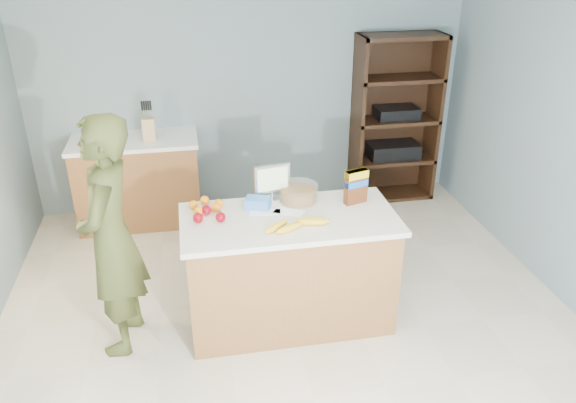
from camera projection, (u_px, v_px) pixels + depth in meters
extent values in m
cube|color=beige|center=(297.00, 343.00, 4.16)|extent=(4.50, 5.00, 0.02)
cube|color=slate|center=(250.00, 90.00, 5.82)|extent=(4.50, 0.02, 2.50)
cube|color=brown|center=(289.00, 272.00, 4.24)|extent=(1.50, 0.70, 0.86)
cube|color=silver|center=(289.00, 219.00, 4.04)|extent=(1.56, 0.76, 0.04)
cube|color=black|center=(289.00, 313.00, 4.41)|extent=(1.46, 0.66, 0.10)
cube|color=brown|center=(139.00, 183.00, 5.71)|extent=(1.20, 0.60, 0.86)
cube|color=white|center=(133.00, 141.00, 5.51)|extent=(1.24, 0.62, 0.04)
cube|color=black|center=(390.00, 115.00, 6.21)|extent=(0.90, 0.04, 1.80)
cube|color=black|center=(357.00, 122.00, 5.98)|extent=(0.04, 0.40, 1.80)
cube|color=black|center=(433.00, 117.00, 6.12)|extent=(0.04, 0.40, 1.80)
cube|color=black|center=(389.00, 193.00, 6.44)|extent=(0.90, 0.40, 0.04)
cube|color=black|center=(392.00, 159.00, 6.25)|extent=(0.90, 0.40, 0.04)
cube|color=black|center=(395.00, 120.00, 6.05)|extent=(0.90, 0.40, 0.04)
cube|color=black|center=(399.00, 78.00, 5.85)|extent=(0.90, 0.40, 0.04)
cube|color=black|center=(403.00, 36.00, 5.66)|extent=(0.90, 0.40, 0.04)
cube|color=black|center=(393.00, 150.00, 6.21)|extent=(0.55, 0.32, 0.16)
cube|color=black|center=(396.00, 113.00, 6.02)|extent=(0.45, 0.30, 0.12)
imported|color=#3D441D|center=(111.00, 238.00, 3.81)|extent=(0.51, 0.69, 1.75)
cube|color=tan|center=(149.00, 129.00, 5.44)|extent=(0.12, 0.10, 0.22)
cylinder|color=black|center=(143.00, 114.00, 5.36)|extent=(0.02, 0.02, 0.09)
cylinder|color=black|center=(145.00, 114.00, 5.37)|extent=(0.02, 0.02, 0.09)
cylinder|color=black|center=(147.00, 114.00, 5.37)|extent=(0.02, 0.02, 0.09)
cylinder|color=black|center=(149.00, 113.00, 5.37)|extent=(0.02, 0.02, 0.09)
cylinder|color=black|center=(151.00, 113.00, 5.38)|extent=(0.02, 0.02, 0.09)
cube|color=white|center=(265.00, 212.00, 4.09)|extent=(0.24, 0.15, 0.00)
cube|color=white|center=(289.00, 212.00, 4.10)|extent=(0.25, 0.21, 0.00)
ellipsoid|color=yellow|center=(277.00, 226.00, 3.85)|extent=(0.21, 0.18, 0.05)
ellipsoid|color=yellow|center=(289.00, 228.00, 3.83)|extent=(0.23, 0.14, 0.05)
ellipsoid|color=yellow|center=(314.00, 221.00, 3.93)|extent=(0.23, 0.11, 0.05)
ellipsoid|color=yellow|center=(311.00, 222.00, 3.91)|extent=(0.23, 0.11, 0.05)
sphere|color=maroon|center=(206.00, 210.00, 4.05)|extent=(0.07, 0.07, 0.07)
sphere|color=maroon|center=(221.00, 217.00, 3.95)|extent=(0.07, 0.07, 0.07)
sphere|color=maroon|center=(198.00, 218.00, 3.94)|extent=(0.07, 0.07, 0.07)
sphere|color=orange|center=(199.00, 211.00, 4.04)|extent=(0.07, 0.07, 0.07)
sphere|color=orange|center=(205.00, 200.00, 4.20)|extent=(0.07, 0.07, 0.07)
sphere|color=orange|center=(216.00, 207.00, 4.09)|extent=(0.07, 0.07, 0.07)
sphere|color=orange|center=(219.00, 204.00, 4.15)|extent=(0.07, 0.07, 0.07)
sphere|color=orange|center=(193.00, 205.00, 4.13)|extent=(0.07, 0.07, 0.07)
sphere|color=orange|center=(216.00, 207.00, 4.10)|extent=(0.07, 0.07, 0.07)
cube|color=blue|center=(258.00, 203.00, 4.15)|extent=(0.21, 0.18, 0.08)
cylinder|color=#267219|center=(298.00, 195.00, 4.25)|extent=(0.27, 0.27, 0.09)
cylinder|color=white|center=(298.00, 193.00, 4.24)|extent=(0.30, 0.30, 0.13)
cylinder|color=silver|center=(272.00, 198.00, 4.30)|extent=(0.12, 0.12, 0.01)
cylinder|color=silver|center=(272.00, 194.00, 4.28)|extent=(0.02, 0.02, 0.05)
cube|color=silver|center=(272.00, 178.00, 4.22)|extent=(0.28, 0.09, 0.22)
cube|color=yellow|center=(273.00, 179.00, 4.21)|extent=(0.24, 0.05, 0.18)
cube|color=#592B14|center=(356.00, 187.00, 4.18)|extent=(0.18, 0.11, 0.26)
cube|color=yellow|center=(357.00, 174.00, 4.14)|extent=(0.19, 0.11, 0.06)
cube|color=blue|center=(356.00, 183.00, 4.17)|extent=(0.19, 0.11, 0.05)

